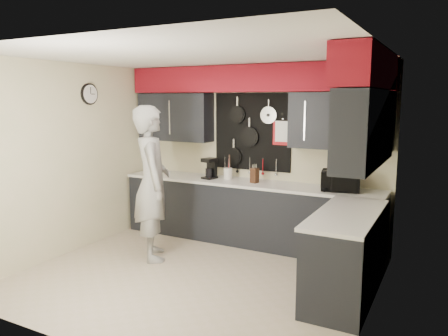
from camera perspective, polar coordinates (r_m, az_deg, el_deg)
The scene contains 10 objects.
ground at distance 5.41m, azimuth -3.73°, elevation -13.97°, with size 4.00×4.00×0.00m, color #BCAA92.
back_wall_assembly at distance 6.40m, azimuth 3.75°, elevation 8.08°, with size 4.00×0.36×2.60m.
right_wall_assembly at distance 4.57m, azimuth 18.21°, elevation 6.45°, with size 0.36×3.50×2.60m.
left_wall_assembly at distance 6.33m, azimuth -19.37°, elevation 1.44°, with size 0.05×3.50×2.60m.
base_cabinets at distance 6.01m, azimuth 5.97°, elevation -7.02°, with size 3.95×2.20×0.92m.
microwave at distance 5.90m, azimuth 14.97°, elevation -1.62°, with size 0.49×0.33×0.27m, color black.
knife_block at distance 6.27m, azimuth 4.01°, elevation -0.98°, with size 0.10×0.10×0.21m, color #381E11.
utensil_crock at distance 6.55m, azimuth 0.53°, elevation -0.72°, with size 0.13×0.13×0.17m, color white.
coffee_maker at distance 6.60m, azimuth -1.80°, elevation 0.02°, with size 0.21×0.24×0.31m.
person at distance 5.81m, azimuth -9.36°, elevation -1.97°, with size 0.74×0.49×2.03m, color #9E9E9C.
Camera 1 is at (2.63, -4.24, 2.11)m, focal length 35.00 mm.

